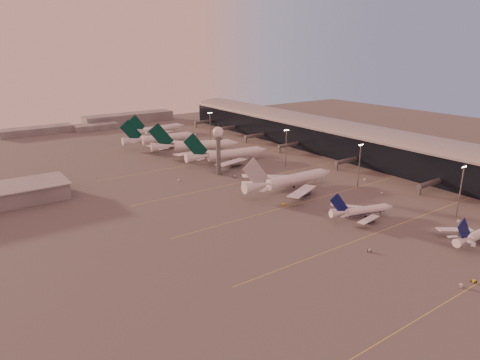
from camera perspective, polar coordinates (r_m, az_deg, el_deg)
ground at (r=174.84m, az=17.57°, el=-8.93°), size 700.00×700.00×0.00m
taxiway_markings at (r=229.26m, az=11.16°, el=-2.04°), size 180.00×185.25×0.02m
terminal at (r=317.35m, az=14.06°, el=5.20°), size 57.00×362.00×23.04m
radar_tower at (r=255.96m, az=-2.92°, el=5.21°), size 6.40×6.40×31.10m
mast_a at (r=216.67m, az=27.35°, el=-1.05°), size 3.60×0.56×25.00m
mast_b at (r=242.75m, az=15.63°, el=2.14°), size 3.60×0.56×25.00m
mast_c at (r=276.15m, az=6.16°, el=4.51°), size 3.60×0.56×25.00m
mast_d at (r=346.29m, az=-4.00°, el=7.22°), size 3.60×0.56×25.00m
distant_horizon at (r=442.60m, az=-17.67°, el=7.41°), size 165.00×37.50×9.00m
narrowbody_near at (r=197.37m, az=29.33°, el=-6.48°), size 35.01×27.95×13.68m
narrowbody_mid at (r=203.92m, az=15.97°, el=-4.09°), size 33.33×26.23×13.33m
widebody_white at (r=235.12m, az=6.72°, el=-0.36°), size 61.38×49.14×21.58m
greentail_a at (r=288.45m, az=-1.57°, el=3.16°), size 61.08×49.01×22.26m
greentail_b at (r=314.09m, az=-5.89°, el=4.32°), size 62.92×49.98×23.73m
greentail_c at (r=343.97m, az=-10.48°, el=5.24°), size 61.63×49.60×22.39m
greentail_d at (r=387.59m, az=-10.79°, el=6.53°), size 54.69×43.94×19.90m
gsv_truck_a at (r=160.80m, az=27.43°, el=-12.14°), size 6.34×4.06×2.41m
gsv_tug_near at (r=165.65m, az=28.72°, el=-11.76°), size 2.19×3.35×0.91m
gsv_catering_a at (r=214.61m, az=27.22°, el=-4.53°), size 5.00×2.47×4.06m
gsv_tug_mid at (r=172.89m, az=16.87°, el=-9.01°), size 3.39×3.58×0.89m
gsv_truck_b at (r=238.77m, az=18.44°, el=-1.55°), size 5.79×3.48×2.20m
gsv_truck_c at (r=212.41m, az=5.82°, el=-3.04°), size 5.01×5.73×2.28m
gsv_catering_b at (r=259.76m, az=16.40°, el=0.38°), size 5.53×4.07×4.15m
gsv_tug_far at (r=255.18m, az=-0.72°, el=0.45°), size 3.14×4.16×1.05m
gsv_truck_d at (r=251.31m, az=-8.24°, el=0.11°), size 2.50×5.24×2.03m
gsv_tug_hangar at (r=311.51m, az=2.46°, el=3.58°), size 3.12×2.00×0.86m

